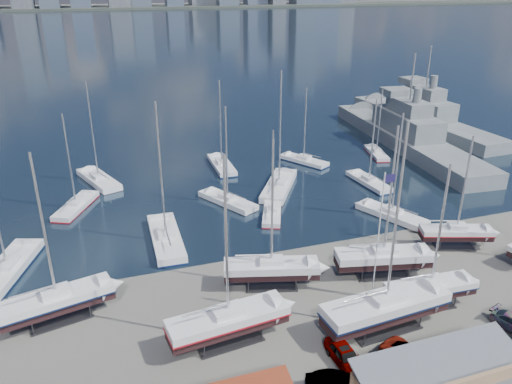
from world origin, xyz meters
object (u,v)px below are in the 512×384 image
object	(u,v)px
naval_ship_west	(422,118)
flagpole	(380,228)
car_a	(345,355)
naval_ship_east	(405,137)
sailboat_cradle_0	(57,300)

from	to	relation	value
naval_ship_west	flagpole	world-z (taller)	naval_ship_west
car_a	naval_ship_east	bearing A→B (deg)	49.33
car_a	naval_ship_west	bearing A→B (deg)	47.63
sailboat_cradle_0	car_a	xyz separation A→B (m)	(21.42, -13.09, -1.30)
naval_ship_west	flagpole	distance (m)	65.75
naval_ship_west	flagpole	size ratio (longest dim) A/B	3.24
naval_ship_east	car_a	distance (m)	60.39
naval_ship_west	flagpole	bearing A→B (deg)	137.76
flagpole	car_a	bearing A→B (deg)	-133.93
sailboat_cradle_0	naval_ship_west	size ratio (longest dim) A/B	0.38
flagpole	naval_ship_west	bearing A→B (deg)	50.40
naval_ship_west	naval_ship_east	bearing A→B (deg)	130.31
naval_ship_east	car_a	bearing A→B (deg)	146.41
naval_ship_east	flagpole	distance (m)	51.09
naval_ship_east	flagpole	xyz separation A→B (m)	(-30.85, -40.31, 5.81)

